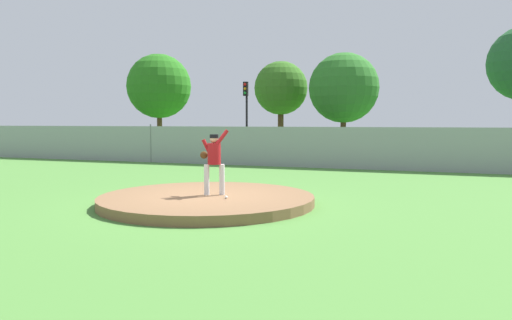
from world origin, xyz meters
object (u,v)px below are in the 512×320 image
parked_car_red (204,143)px  traffic_light_near (246,104)px  parked_car_navy (460,148)px  parked_car_charcoal (335,145)px  baseball (226,197)px  pitcher_youth (214,158)px

parked_car_red → traffic_light_near: bearing=75.4°
parked_car_navy → parked_car_red: bearing=177.2°
parked_car_charcoal → parked_car_red: 7.76m
parked_car_red → parked_car_charcoal: bearing=-4.1°
parked_car_navy → traffic_light_near: traffic_light_near is taller
baseball → parked_car_charcoal: parked_car_charcoal is taller
parked_car_charcoal → parked_car_red: (-7.74, 0.56, -0.02)m
pitcher_youth → baseball: (0.52, -0.45, -0.87)m
parked_car_navy → traffic_light_near: (-12.66, 4.69, 2.38)m
parked_car_charcoal → parked_car_red: size_ratio=1.10×
parked_car_navy → baseball: bearing=-111.4°
baseball → traffic_light_near: size_ratio=0.02×
baseball → parked_car_navy: (5.62, 14.36, 0.50)m
parked_car_charcoal → traffic_light_near: 8.43m
baseball → parked_car_charcoal: size_ratio=0.02×
traffic_light_near → pitcher_youth: bearing=-70.7°
parked_car_charcoal → parked_car_red: bearing=175.9°
baseball → parked_car_red: bearing=118.2°
parked_car_charcoal → traffic_light_near: bearing=145.7°
pitcher_youth → baseball: pitcher_youth is taller
pitcher_youth → parked_car_red: 16.43m
parked_car_charcoal → baseball: bearing=-88.7°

